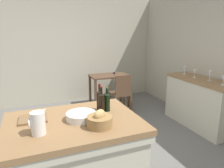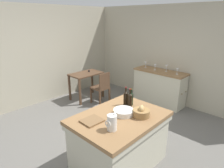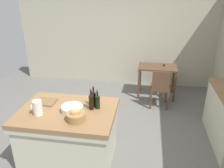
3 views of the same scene
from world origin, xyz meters
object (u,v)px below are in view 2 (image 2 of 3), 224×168
object	(u,v)px
cutting_board	(92,121)
wine_glass_left	(167,67)
island_table	(119,138)
wine_glass_far_left	(177,70)
pitcher	(112,122)
bread_basket	(141,112)
wine_glass_middle	(155,66)
wooden_chair	(102,87)
wash_bowl	(124,112)
wine_bottle_dark	(131,98)
wine_bottle_green	(130,100)
wine_bottle_amber	(126,98)
wine_glass_right	(146,64)
side_cabinet	(159,87)
writing_desk	(86,77)

from	to	relation	value
cutting_board	wine_glass_left	world-z (taller)	wine_glass_left
island_table	wine_glass_far_left	xyz separation A→B (m)	(2.53, 0.33, 0.57)
pitcher	bread_basket	size ratio (longest dim) A/B	1.01
island_table	wine_glass_middle	xyz separation A→B (m)	(2.51, 0.95, 0.57)
wooden_chair	pitcher	world-z (taller)	pitcher
wash_bowl	wine_bottle_dark	xyz separation A→B (m)	(0.35, 0.13, 0.08)
wine_bottle_dark	wine_glass_left	world-z (taller)	wine_bottle_dark
pitcher	wine_bottle_dark	distance (m)	0.84
wooden_chair	wine_bottle_green	world-z (taller)	wine_bottle_green
bread_basket	wine_glass_middle	distance (m)	2.59
wash_bowl	wine_bottle_amber	xyz separation A→B (m)	(0.27, 0.19, 0.09)
wine_glass_middle	wash_bowl	bearing A→B (deg)	-158.41
wooden_chair	bread_basket	bearing A→B (deg)	-119.38
wine_glass_middle	wooden_chair	bearing A→B (deg)	138.86
wash_bowl	wine_glass_right	bearing A→B (deg)	27.65
wash_bowl	wine_glass_left	distance (m)	2.59
wine_glass_middle	wine_glass_right	bearing A→B (deg)	79.60
wine_bottle_dark	wine_bottle_green	bearing A→B (deg)	-153.28
wash_bowl	wine_glass_right	xyz separation A→B (m)	(2.49, 1.30, 0.13)
wooden_chair	pitcher	distance (m)	2.78
bread_basket	wine_bottle_amber	world-z (taller)	wine_bottle_amber
wooden_chair	side_cabinet	bearing A→B (deg)	-44.45
bread_basket	wine_glass_right	bearing A→B (deg)	33.11
cutting_board	pitcher	bearing A→B (deg)	-83.82
pitcher	cutting_board	world-z (taller)	pitcher
writing_desk	wine_glass_middle	world-z (taller)	wine_glass_middle
island_table	writing_desk	world-z (taller)	island_table
writing_desk	pitcher	distance (m)	3.19
wine_bottle_dark	wine_glass_right	bearing A→B (deg)	28.62
bread_basket	wine_bottle_dark	bearing A→B (deg)	59.67
wine_glass_middle	writing_desk	bearing A→B (deg)	126.59
wine_bottle_dark	wine_glass_far_left	size ratio (longest dim) A/B	1.87
bread_basket	wine_bottle_amber	xyz separation A→B (m)	(0.14, 0.43, 0.07)
pitcher	wash_bowl	distance (m)	0.48
wine_bottle_green	wine_glass_right	xyz separation A→B (m)	(2.23, 1.21, 0.04)
island_table	wash_bowl	bearing A→B (deg)	-4.62
bread_basket	cutting_board	xyz separation A→B (m)	(-0.61, 0.42, -0.05)
island_table	wine_bottle_dark	bearing A→B (deg)	16.62
cutting_board	wine_glass_middle	distance (m)	3.01
wine_bottle_green	wine_glass_far_left	distance (m)	2.20
island_table	wine_bottle_dark	xyz separation A→B (m)	(0.43, 0.13, 0.52)
pitcher	bread_basket	bearing A→B (deg)	-6.16
island_table	wine_bottle_green	bearing A→B (deg)	13.97
writing_desk	cutting_board	bearing A→B (deg)	-127.37
side_cabinet	wine_glass_right	size ratio (longest dim) A/B	8.80
bread_basket	wash_bowl	bearing A→B (deg)	119.19
wash_bowl	wine_glass_left	xyz separation A→B (m)	(2.50, 0.66, 0.14)
writing_desk	wine_bottle_amber	world-z (taller)	wine_bottle_amber
wash_bowl	wine_bottle_green	xyz separation A→B (m)	(0.26, 0.09, 0.09)
side_cabinet	wine_glass_far_left	xyz separation A→B (m)	(-0.02, -0.47, 0.57)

